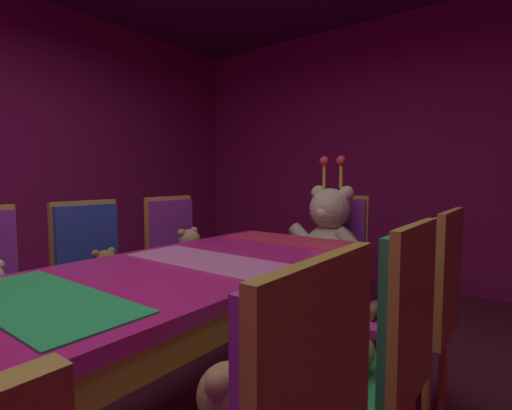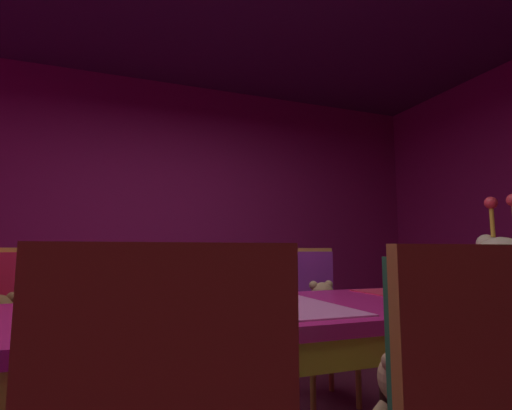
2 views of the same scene
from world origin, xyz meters
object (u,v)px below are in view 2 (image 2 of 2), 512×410
object	(u,v)px
banquet_table	(209,331)
teddy_left_1	(128,322)
king_teddy_bear	(503,296)
chair_left_3	(312,305)
chair_left_2	(223,310)
chair_left_0	(3,322)
teddy_left_2	(229,318)
teddy_left_3	(323,309)
chair_left_1	(127,315)

from	to	relation	value
banquet_table	teddy_left_1	world-z (taller)	same
teddy_left_1	king_teddy_bear	xyz separation A→B (m)	(0.74, 1.92, 0.14)
teddy_left_1	chair_left_3	world-z (taller)	chair_left_3
teddy_left_1	chair_left_2	xyz separation A→B (m)	(-0.14, 0.58, 0.02)
banquet_table	chair_left_3	bearing A→B (deg)	132.79
chair_left_0	chair_left_2	bearing A→B (deg)	90.88
chair_left_3	king_teddy_bear	bearing A→B (deg)	39.08
chair_left_2	teddy_left_1	bearing A→B (deg)	-76.48
chair_left_3	king_teddy_bear	distance (m)	1.13
teddy_left_2	teddy_left_3	xyz separation A→B (m)	(0.01, 0.64, 0.02)
banquet_table	chair_left_2	size ratio (longest dim) A/B	2.57
chair_left_1	chair_left_0	bearing A→B (deg)	-87.79
teddy_left_3	king_teddy_bear	world-z (taller)	king_teddy_bear
chair_left_1	chair_left_2	world-z (taller)	same
chair_left_2	chair_left_3	bearing A→B (deg)	89.51
teddy_left_1	chair_left_2	world-z (taller)	chair_left_2
banquet_table	teddy_left_2	distance (m)	0.80
chair_left_0	teddy_left_3	size ratio (longest dim) A/B	3.01
teddy_left_1	teddy_left_2	world-z (taller)	teddy_left_1
banquet_table	teddy_left_2	bearing A→B (deg)	157.70
banquet_table	chair_left_1	size ratio (longest dim) A/B	2.57
chair_left_1	king_teddy_bear	world-z (taller)	king_teddy_bear
teddy_left_2	teddy_left_1	bearing A→B (deg)	-90.33
chair_left_3	king_teddy_bear	xyz separation A→B (m)	(0.87, 0.71, 0.12)
king_teddy_bear	banquet_table	bearing A→B (deg)	-0.00
teddy_left_2	chair_left_3	xyz separation A→B (m)	(-0.14, 0.64, 0.03)
teddy_left_2	chair_left_3	size ratio (longest dim) A/B	0.28
chair_left_0	teddy_left_3	xyz separation A→B (m)	(0.13, 1.83, -0.01)
chair_left_0	teddy_left_2	world-z (taller)	chair_left_0
banquet_table	teddy_left_1	size ratio (longest dim) A/B	8.35
chair_left_1	king_teddy_bear	distance (m)	2.12
chair_left_2	chair_left_3	world-z (taller)	same
king_teddy_bear	chair_left_3	bearing A→B (deg)	-50.92
banquet_table	chair_left_0	size ratio (longest dim) A/B	2.57
chair_left_1	teddy_left_2	bearing A→B (deg)	75.67
teddy_left_2	chair_left_3	bearing A→B (deg)	102.07
banquet_table	king_teddy_bear	distance (m)	1.65
chair_left_0	chair_left_2	world-z (taller)	same
banquet_table	king_teddy_bear	xyz separation A→B (m)	(0.00, 1.64, 0.07)
chair_left_1	chair_left_3	world-z (taller)	same
chair_left_0	chair_left_1	size ratio (longest dim) A/B	1.00
chair_left_3	chair_left_2	bearing A→B (deg)	-90.49
banquet_table	chair_left_2	xyz separation A→B (m)	(-0.87, 0.30, -0.06)
chair_left_1	teddy_left_3	bearing A→B (deg)	82.67
king_teddy_bear	teddy_left_2	bearing A→B (deg)	-28.59
teddy_left_2	king_teddy_bear	world-z (taller)	king_teddy_bear
chair_left_0	teddy_left_1	distance (m)	0.62
banquet_table	chair_left_1	bearing A→B (deg)	-162.56
chair_left_2	teddy_left_2	xyz separation A→B (m)	(0.14, 0.00, -0.03)
chair_left_0	teddy_left_1	world-z (taller)	chair_left_0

